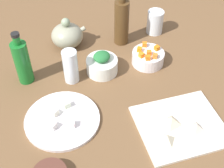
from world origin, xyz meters
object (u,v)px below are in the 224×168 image
Objects in this scene: plate_tofu at (62,120)px; bowl_carrots at (148,58)px; bowl_greens at (103,66)px; teapot at (67,35)px; drinking_glass_0 at (71,66)px; cutting_board at (180,126)px; bottle_0 at (22,62)px; drinking_glass_1 at (155,22)px; bottle_1 at (122,22)px.

plate_tofu is 44.37cm from bowl_carrots.
bowl_greens is 0.81× the size of teapot.
cutting_board is at bearing -48.59° from drinking_glass_0.
plate_tofu is at bearing -136.00° from bowl_greens.
plate_tofu is (-37.64, 14.80, 0.10)cm from cutting_board.
bottle_0 is at bearing 162.13° from drinking_glass_0.
bowl_greens is 36.02cm from drinking_glass_1.
teapot is 0.61× the size of bottle_1.
bottle_0 is at bearing -140.30° from teapot.
bowl_greens is at bearing -129.07° from bottle_1.
bowl_greens is 0.50× the size of bottle_1.
plate_tofu is 2.40× the size of drinking_glass_1.
teapot is at bearing 81.48° from drinking_glass_0.
bottle_0 is at bearing -166.59° from drinking_glass_1.
bowl_greens is 30.91cm from bottle_0.
bowl_greens reaches higher than cutting_board.
bottle_0 is (-29.93, 4.54, 6.28)cm from bowl_greens.
bottle_1 is at bearing 93.87° from cutting_board.
teapot is 0.69× the size of bottle_0.
bottle_1 is (-3.47, 51.37, 10.11)cm from cutting_board.
cutting_board is at bearing -40.06° from bottle_0.
bottle_0 is (-9.18, 24.57, 8.74)cm from plate_tofu.
plate_tofu is at bearing -142.75° from drinking_glass_1.
drinking_glass_0 is 47.90cm from drinking_glass_1.
drinking_glass_0 is 1.28× the size of drinking_glass_1.
teapot is at bearing 75.04° from plate_tofu.
bowl_carrots is 19.70cm from bottle_1.
bottle_1 is 31.89cm from drinking_glass_0.
plate_tofu is at bearing 158.53° from cutting_board.
bottle_1 is (34.17, 36.57, 10.01)cm from plate_tofu.
bottle_0 reaches higher than plate_tofu.
cutting_board is at bearing -21.47° from plate_tofu.
bowl_greens is (20.74, 20.03, 2.46)cm from plate_tofu.
drinking_glass_1 is (17.12, 2.42, -5.20)cm from bottle_1.
bottle_1 reaches higher than teapot.
drinking_glass_0 reaches higher than plate_tofu.
teapot is at bearing 176.60° from drinking_glass_1.
drinking_glass_0 reaches higher than bowl_carrots.
drinking_glass_0 reaches higher than drinking_glass_1.
bottle_1 is (-5.67, 17.13, 7.90)cm from bowl_carrots.
teapot is 26.61cm from bottle_0.
bowl_greens reaches higher than plate_tofu.
bottle_1 reaches higher than bowl_greens.
cutting_board is at bearing -64.68° from teapot.
bottle_0 is at bearing 174.02° from bowl_carrots.
bowl_carrots is at bearing 26.01° from plate_tofu.
bottle_0 is at bearing 139.94° from cutting_board.
bowl_carrots is (2.19, 34.24, 2.20)cm from cutting_board.
bottle_1 is 1.81× the size of drinking_glass_0.
bottle_0 is 0.88× the size of bottle_1.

